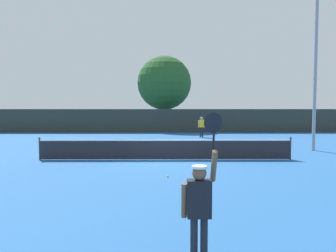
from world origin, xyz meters
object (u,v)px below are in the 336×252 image
at_px(player_serving, 200,200).
at_px(parked_car_mid, 222,120).
at_px(player_receiving, 202,125).
at_px(large_tree, 164,83).
at_px(tennis_ball, 168,176).
at_px(light_pole, 316,62).
at_px(parked_car_near, 143,121).

relative_size(player_serving, parked_car_mid, 0.58).
relative_size(player_receiving, parked_car_mid, 0.38).
xyz_separation_m(large_tree, parked_car_mid, (6.81, 4.38, -4.12)).
height_order(player_receiving, tennis_ball, player_receiving).
xyz_separation_m(tennis_ball, light_pole, (8.38, 7.08, 4.97)).
relative_size(player_serving, light_pole, 0.28).
bearing_deg(large_tree, parked_car_mid, 32.78).
bearing_deg(large_tree, tennis_ball, -89.53).
bearing_deg(parked_car_near, player_serving, -77.14).
bearing_deg(parked_car_mid, large_tree, -150.78).
xyz_separation_m(tennis_ball, parked_car_near, (-2.57, 25.90, 0.74)).
distance_m(player_receiving, parked_car_near, 12.13).
bearing_deg(player_serving, parked_car_near, 95.30).
height_order(light_pole, large_tree, light_pole).
distance_m(tennis_ball, large_tree, 23.97).
relative_size(player_serving, tennis_ball, 36.45).
relative_size(tennis_ball, light_pole, 0.01).
height_order(parked_car_near, parked_car_mid, same).
bearing_deg(player_serving, large_tree, 91.23).
bearing_deg(light_pole, parked_car_near, 120.17).
bearing_deg(parked_car_mid, player_serving, -103.66).
xyz_separation_m(player_receiving, parked_car_mid, (3.79, 12.80, -0.21)).
bearing_deg(parked_car_mid, tennis_ball, -106.92).
height_order(large_tree, parked_car_near, large_tree).
bearing_deg(light_pole, player_receiving, 124.84).
xyz_separation_m(large_tree, parked_car_near, (-2.38, 2.44, -4.12)).
bearing_deg(parked_car_near, light_pole, -52.26).
bearing_deg(light_pole, large_tree, 117.60).
distance_m(light_pole, large_tree, 18.49).
height_order(player_serving, player_receiving, player_serving).
bearing_deg(large_tree, parked_car_near, 134.29).
bearing_deg(player_receiving, tennis_ball, 79.35).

